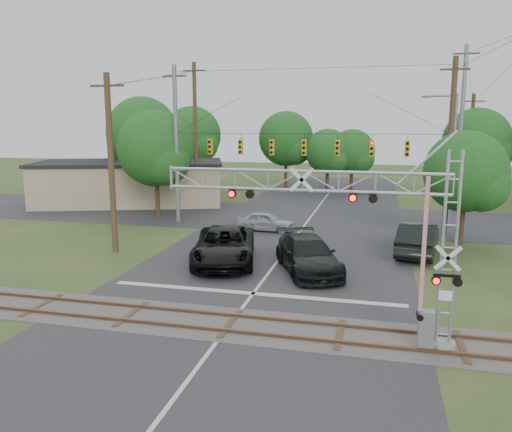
% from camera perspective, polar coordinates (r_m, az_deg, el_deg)
% --- Properties ---
extents(ground, '(160.00, 160.00, 0.00)m').
position_cam_1_polar(ground, '(17.09, -4.99, -14.82)').
color(ground, '#32441F').
rests_on(ground, ground).
extents(road_main, '(14.00, 90.00, 0.02)m').
position_cam_1_polar(road_main, '(26.16, 2.10, -5.71)').
color(road_main, '#2C2C2F').
rests_on(road_main, ground).
extents(road_cross, '(90.00, 12.00, 0.02)m').
position_cam_1_polar(road_cross, '(39.61, 6.22, -0.20)').
color(road_cross, '#2C2C2F').
rests_on(road_cross, ground).
extents(railroad_track, '(90.00, 3.20, 0.17)m').
position_cam_1_polar(railroad_track, '(18.82, -2.99, -12.24)').
color(railroad_track, '#4A4440').
rests_on(railroad_track, ground).
extents(crossing_gantry, '(9.85, 0.83, 6.53)m').
position_cam_1_polar(crossing_gantry, '(16.58, 11.46, -1.03)').
color(crossing_gantry, gray).
rests_on(crossing_gantry, ground).
extents(traffic_signal_span, '(19.34, 0.36, 11.50)m').
position_cam_1_polar(traffic_signal_span, '(34.90, 6.97, 7.83)').
color(traffic_signal_span, gray).
rests_on(traffic_signal_span, ground).
extents(pickup_black, '(4.60, 7.28, 1.87)m').
position_cam_1_polar(pickup_black, '(26.55, -3.66, -3.41)').
color(pickup_black, black).
rests_on(pickup_black, ground).
extents(car_dark, '(4.57, 6.45, 1.73)m').
position_cam_1_polar(car_dark, '(25.08, 5.96, -4.44)').
color(car_dark, black).
rests_on(car_dark, ground).
extents(sedan_silver, '(4.06, 1.80, 1.36)m').
position_cam_1_polar(sedan_silver, '(34.51, 1.17, -0.60)').
color(sedan_silver, '#9C9EA3').
rests_on(sedan_silver, ground).
extents(suv_dark, '(2.82, 5.85, 1.85)m').
position_cam_1_polar(suv_dark, '(29.67, 18.04, -2.46)').
color(suv_dark, black).
rests_on(suv_dark, ground).
extents(commercial_building, '(18.69, 13.63, 3.92)m').
position_cam_1_polar(commercial_building, '(48.07, -14.09, 3.77)').
color(commercial_building, tan).
rests_on(commercial_building, ground).
extents(streetlight, '(2.53, 0.26, 9.49)m').
position_cam_1_polar(streetlight, '(39.01, 21.33, 6.83)').
color(streetlight, gray).
rests_on(streetlight, ground).
extents(utility_poles, '(25.80, 29.43, 13.52)m').
position_cam_1_polar(utility_poles, '(36.81, 11.36, 8.22)').
color(utility_poles, '#453620').
rests_on(utility_poles, ground).
extents(treeline, '(52.30, 29.99, 10.00)m').
position_cam_1_polar(treeline, '(49.71, 7.25, 8.53)').
color(treeline, '#3D2C1B').
rests_on(treeline, ground).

